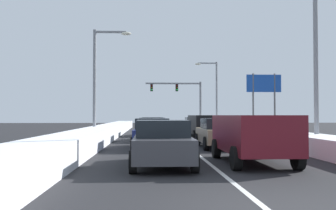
% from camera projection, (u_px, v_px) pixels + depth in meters
% --- Properties ---
extents(ground_plane, '(120.00, 120.00, 0.00)m').
position_uv_depth(ground_plane, '(181.00, 141.00, 24.70)').
color(ground_plane, black).
extents(lane_stripe_between_right_lane_and_center_lane, '(0.14, 49.15, 0.01)m').
position_uv_depth(lane_stripe_between_right_lane_and_center_lane, '(176.00, 137.00, 29.16)').
color(lane_stripe_between_right_lane_and_center_lane, silver).
rests_on(lane_stripe_between_right_lane_and_center_lane, ground).
extents(snow_bank_right_shoulder, '(1.92, 49.15, 0.77)m').
position_uv_depth(snow_bank_right_shoulder, '(245.00, 132.00, 29.44)').
color(snow_bank_right_shoulder, white).
rests_on(snow_bank_right_shoulder, ground).
extents(snow_bank_left_shoulder, '(1.89, 49.15, 0.88)m').
position_uv_depth(snow_bank_left_shoulder, '(106.00, 132.00, 28.91)').
color(snow_bank_left_shoulder, white).
rests_on(snow_bank_left_shoulder, ground).
extents(suv_maroon_right_lane_nearest, '(2.16, 4.90, 1.67)m').
position_uv_depth(suv_maroon_right_lane_nearest, '(252.00, 134.00, 13.33)').
color(suv_maroon_right_lane_nearest, maroon).
rests_on(suv_maroon_right_lane_nearest, ground).
extents(sedan_tan_right_lane_second, '(2.00, 4.50, 1.51)m').
position_uv_depth(sedan_tan_right_lane_second, '(219.00, 133.00, 19.68)').
color(sedan_tan_right_lane_second, '#937F60').
rests_on(sedan_tan_right_lane_second, ground).
extents(suv_black_right_lane_third, '(2.16, 4.90, 1.67)m').
position_uv_depth(suv_black_right_lane_third, '(206.00, 125.00, 25.55)').
color(suv_black_right_lane_third, black).
rests_on(suv_black_right_lane_third, ground).
extents(sedan_green_right_lane_fourth, '(2.00, 4.50, 1.51)m').
position_uv_depth(sedan_green_right_lane_fourth, '(196.00, 126.00, 32.09)').
color(sedan_green_right_lane_fourth, '#1E5633').
rests_on(sedan_green_right_lane_fourth, ground).
extents(sedan_charcoal_center_lane_nearest, '(2.00, 4.50, 1.51)m').
position_uv_depth(sedan_charcoal_center_lane_nearest, '(162.00, 143.00, 12.55)').
color(sedan_charcoal_center_lane_nearest, '#38383D').
rests_on(sedan_charcoal_center_lane_nearest, ground).
extents(sedan_navy_center_lane_second, '(2.00, 4.50, 1.51)m').
position_uv_depth(sedan_navy_center_lane_second, '(152.00, 133.00, 19.42)').
color(sedan_navy_center_lane_second, navy).
rests_on(sedan_navy_center_lane_second, ground).
extents(sedan_silver_center_lane_third, '(2.00, 4.50, 1.51)m').
position_uv_depth(sedan_silver_center_lane_third, '(152.00, 129.00, 25.25)').
color(sedan_silver_center_lane_third, '#B7BABF').
rests_on(sedan_silver_center_lane_third, ground).
extents(sedan_gray_center_lane_fourth, '(2.00, 4.50, 1.51)m').
position_uv_depth(sedan_gray_center_lane_fourth, '(152.00, 126.00, 31.19)').
color(sedan_gray_center_lane_fourth, slate).
rests_on(sedan_gray_center_lane_fourth, ground).
extents(traffic_light_gantry, '(7.54, 0.47, 6.20)m').
position_uv_depth(traffic_light_gantry, '(183.00, 94.00, 51.71)').
color(traffic_light_gantry, slate).
rests_on(traffic_light_gantry, ground).
extents(street_lamp_right_near, '(2.66, 0.36, 9.44)m').
position_uv_depth(street_lamp_right_near, '(309.00, 34.00, 18.44)').
color(street_lamp_right_near, gray).
rests_on(street_lamp_right_near, ground).
extents(street_lamp_right_mid, '(2.66, 0.36, 7.95)m').
position_uv_depth(street_lamp_right_mid, '(214.00, 89.00, 45.18)').
color(street_lamp_right_mid, gray).
rests_on(street_lamp_right_mid, ground).
extents(street_lamp_left_mid, '(2.66, 0.36, 7.69)m').
position_uv_depth(street_lamp_left_mid, '(100.00, 73.00, 26.94)').
color(street_lamp_left_mid, gray).
rests_on(street_lamp_left_mid, ground).
extents(roadside_sign_right, '(3.20, 0.16, 5.50)m').
position_uv_depth(roadside_sign_right, '(264.00, 90.00, 35.24)').
color(roadside_sign_right, '#59595B').
rests_on(roadside_sign_right, ground).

